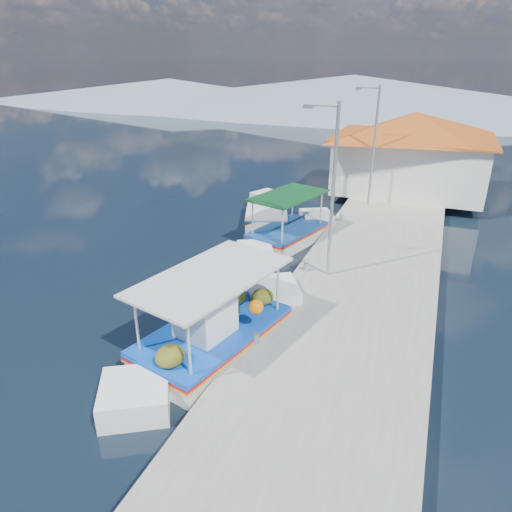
% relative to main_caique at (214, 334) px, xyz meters
% --- Properties ---
extents(ground, '(160.00, 160.00, 0.00)m').
position_rel_main_caique_xyz_m(ground, '(-2.54, 3.04, -0.52)').
color(ground, black).
rests_on(ground, ground).
extents(quay, '(5.00, 44.00, 0.50)m').
position_rel_main_caique_xyz_m(quay, '(3.36, 9.04, -0.27)').
color(quay, '#A29F98').
rests_on(quay, ground).
extents(bollards, '(0.20, 17.20, 0.30)m').
position_rel_main_caique_xyz_m(bollards, '(1.26, 8.29, 0.13)').
color(bollards, '#A5A8AD').
rests_on(bollards, quay).
extents(main_caique, '(3.63, 7.92, 2.69)m').
position_rel_main_caique_xyz_m(main_caique, '(0.00, 0.00, 0.00)').
color(main_caique, white).
rests_on(main_caique, ground).
extents(caique_green_canopy, '(3.23, 6.45, 2.52)m').
position_rel_main_caique_xyz_m(caique_green_canopy, '(-0.64, 8.62, -0.14)').
color(caique_green_canopy, white).
rests_on(caique_green_canopy, ground).
extents(caique_blue_hull, '(3.41, 6.29, 1.19)m').
position_rel_main_caique_xyz_m(caique_blue_hull, '(-2.38, 10.77, -0.20)').
color(caique_blue_hull, white).
rests_on(caique_blue_hull, ground).
extents(harbor_building, '(10.49, 10.49, 4.40)m').
position_rel_main_caique_xyz_m(harbor_building, '(3.66, 18.04, 2.26)').
color(harbor_building, silver).
rests_on(harbor_building, quay).
extents(lamp_post_near, '(1.21, 0.14, 6.00)m').
position_rel_main_caique_xyz_m(lamp_post_near, '(1.97, 5.04, 3.33)').
color(lamp_post_near, '#A5A8AD').
rests_on(lamp_post_near, quay).
extents(lamp_post_far, '(1.21, 0.14, 6.00)m').
position_rel_main_caique_xyz_m(lamp_post_far, '(1.97, 14.04, 3.33)').
color(lamp_post_far, '#A5A8AD').
rests_on(lamp_post_far, quay).
extents(mountain_ridge, '(171.40, 96.00, 5.50)m').
position_rel_main_caique_xyz_m(mountain_ridge, '(4.00, 59.04, 1.52)').
color(mountain_ridge, slate).
rests_on(mountain_ridge, ground).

